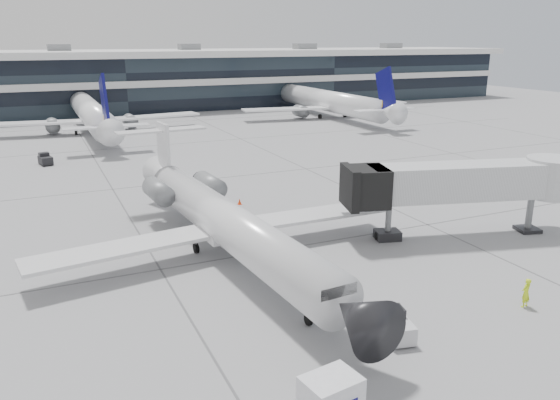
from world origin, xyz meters
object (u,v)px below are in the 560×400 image
ramp_worker (526,293)px  baggage_tug (395,326)px  regional_jet (223,220)px  jet_bridge (474,182)px

ramp_worker → baggage_tug: (-7.91, 0.28, -0.20)m
regional_jet → jet_bridge: 17.41m
regional_jet → ramp_worker: regional_jet is taller
regional_jet → jet_bridge: regional_jet is taller
ramp_worker → baggage_tug: ramp_worker is taller
jet_bridge → baggage_tug: (-13.03, -9.31, -3.29)m
jet_bridge → baggage_tug: jet_bridge is taller
ramp_worker → baggage_tug: bearing=-12.2°
ramp_worker → regional_jet: bearing=-58.2°
jet_bridge → ramp_worker: size_ratio=10.45×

